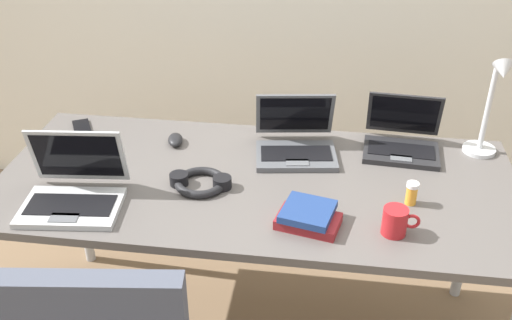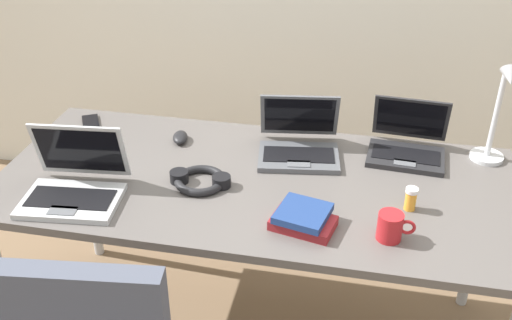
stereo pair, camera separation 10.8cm
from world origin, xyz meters
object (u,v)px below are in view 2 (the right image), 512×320
at_px(laptop_near_lamp, 74,185).
at_px(laptop_center, 407,145).
at_px(desk_lamp, 499,114).
at_px(coffee_mug, 391,226).
at_px(pill_bottle, 411,199).
at_px(book_stack, 303,219).
at_px(laptop_by_keyboard, 299,144).
at_px(cell_phone, 91,123).
at_px(headphones, 200,180).
at_px(computer_mouse, 180,137).

relative_size(laptop_near_lamp, laptop_center, 1.17).
bearing_deg(desk_lamp, coffee_mug, -123.88).
height_order(laptop_center, pill_bottle, laptop_center).
bearing_deg(book_stack, coffee_mug, -1.44).
xyz_separation_m(pill_bottle, book_stack, (-0.32, -0.16, -0.01)).
xyz_separation_m(desk_lamp, pill_bottle, (-0.28, -0.35, -0.16)).
relative_size(laptop_by_keyboard, pill_bottle, 4.15).
distance_m(laptop_by_keyboard, cell_phone, 0.87).
bearing_deg(laptop_center, headphones, -153.65).
bearing_deg(computer_mouse, cell_phone, 156.47).
xyz_separation_m(laptop_center, coffee_mug, (-0.06, -0.52, 0.00)).
bearing_deg(book_stack, laptop_near_lamp, 179.11).
height_order(desk_lamp, laptop_center, desk_lamp).
distance_m(laptop_near_lamp, laptop_by_keyboard, 0.81).
bearing_deg(cell_phone, desk_lamp, -28.38).
distance_m(cell_phone, headphones, 0.66).
distance_m(desk_lamp, headphones, 1.05).
xyz_separation_m(laptop_near_lamp, pill_bottle, (1.08, 0.15, -0.01)).
relative_size(laptop_by_keyboard, cell_phone, 2.41).
relative_size(desk_lamp, laptop_near_lamp, 1.18).
relative_size(desk_lamp, coffee_mug, 3.54).
distance_m(laptop_near_lamp, laptop_center, 1.19).
bearing_deg(book_stack, laptop_by_keyboard, 99.64).
xyz_separation_m(laptop_near_lamp, computer_mouse, (0.22, 0.43, -0.03)).
bearing_deg(laptop_near_lamp, laptop_center, 24.86).
bearing_deg(cell_phone, coffee_mug, -51.56).
bearing_deg(pill_bottle, laptop_center, 91.05).
bearing_deg(computer_mouse, headphones, -74.21).
height_order(cell_phone, pill_bottle, pill_bottle).
relative_size(desk_lamp, book_stack, 1.90).
height_order(laptop_near_lamp, laptop_center, laptop_near_lamp).
height_order(laptop_by_keyboard, cell_phone, laptop_by_keyboard).
height_order(laptop_near_lamp, headphones, laptop_near_lamp).
relative_size(cell_phone, book_stack, 0.64).
bearing_deg(laptop_near_lamp, book_stack, -0.89).
height_order(cell_phone, coffee_mug, coffee_mug).
bearing_deg(cell_phone, laptop_by_keyboard, -33.08).
relative_size(laptop_by_keyboard, book_stack, 1.55).
xyz_separation_m(desk_lamp, laptop_near_lamp, (-1.37, -0.49, -0.15)).
height_order(desk_lamp, book_stack, desk_lamp).
bearing_deg(laptop_center, coffee_mug, -96.11).
distance_m(desk_lamp, coffee_mug, 0.64).
bearing_deg(laptop_by_keyboard, computer_mouse, 179.24).
distance_m(desk_lamp, computer_mouse, 1.16).
bearing_deg(pill_bottle, laptop_by_keyboard, 145.18).
distance_m(headphones, coffee_mug, 0.66).
bearing_deg(cell_phone, book_stack, -56.79).
distance_m(laptop_center, coffee_mug, 0.52).
bearing_deg(laptop_by_keyboard, pill_bottle, -34.82).
bearing_deg(laptop_center, laptop_by_keyboard, -169.19).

